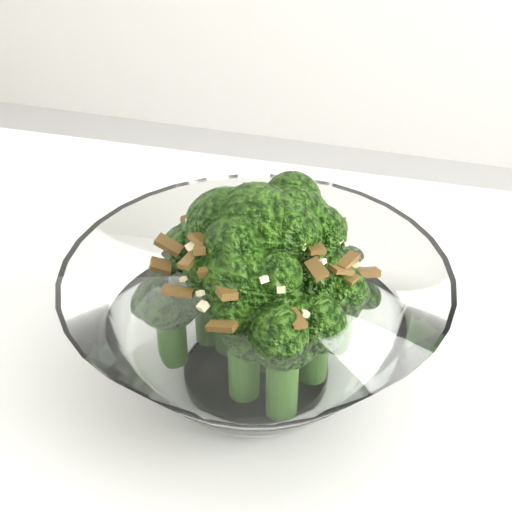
# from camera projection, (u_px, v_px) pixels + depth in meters

# --- Properties ---
(broccoli_dish) EXTENTS (0.22, 0.22, 0.14)m
(broccoli_dish) POSITION_uv_depth(u_px,v_px,m) (257.00, 311.00, 0.46)
(broccoli_dish) COLOR white
(broccoli_dish) RESTS_ON table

